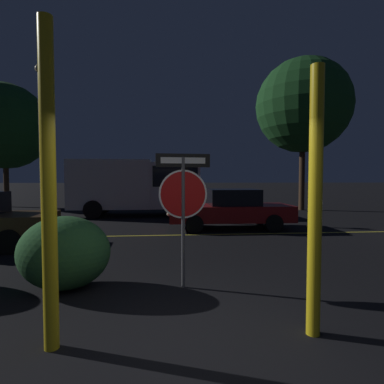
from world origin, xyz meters
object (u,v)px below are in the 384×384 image
at_px(yellow_pole_left, 49,186).
at_px(tree_1, 303,106).
at_px(stop_sign, 183,194).
at_px(street_lamp, 40,127).
at_px(passing_car_2, 231,209).
at_px(delivery_truck, 140,184).
at_px(yellow_pole_right, 315,202).
at_px(hedge_bush_1, 65,253).
at_px(tree_0, 5,126).

bearing_deg(yellow_pole_left, tree_1, 55.98).
relative_size(stop_sign, street_lamp, 0.31).
bearing_deg(tree_1, passing_car_2, -132.43).
bearing_deg(delivery_truck, yellow_pole_left, 0.29).
height_order(yellow_pole_right, passing_car_2, yellow_pole_right).
bearing_deg(delivery_truck, passing_car_2, 40.99).
bearing_deg(street_lamp, tree_1, 7.47).
xyz_separation_m(street_lamp, tree_1, (13.76, 1.80, 1.69)).
height_order(hedge_bush_1, delivery_truck, delivery_truck).
relative_size(hedge_bush_1, street_lamp, 0.20).
relative_size(yellow_pole_right, tree_0, 0.39).
xyz_separation_m(yellow_pole_right, hedge_bush_1, (-3.36, 1.74, -0.94)).
height_order(yellow_pole_left, yellow_pole_right, yellow_pole_left).
distance_m(hedge_bush_1, street_lamp, 11.35).
bearing_deg(tree_1, yellow_pole_left, -124.02).
relative_size(hedge_bush_1, tree_0, 0.19).
xyz_separation_m(delivery_truck, street_lamp, (-4.63, 0.04, 2.73)).
xyz_separation_m(hedge_bush_1, tree_1, (9.51, 11.66, 5.37)).
distance_m(passing_car_2, tree_1, 9.71).
bearing_deg(passing_car_2, yellow_pole_right, 175.99).
xyz_separation_m(yellow_pole_left, yellow_pole_right, (2.92, 0.03, -0.19)).
bearing_deg(stop_sign, hedge_bush_1, 172.04).
height_order(stop_sign, passing_car_2, stop_sign).
bearing_deg(yellow_pole_left, hedge_bush_1, 103.86).
distance_m(hedge_bush_1, tree_0, 18.03).
distance_m(stop_sign, delivery_truck, 10.04).
xyz_separation_m(stop_sign, delivery_truck, (-1.56, 9.92, -0.02)).
relative_size(yellow_pole_right, street_lamp, 0.43).
distance_m(hedge_bush_1, passing_car_2, 6.92).
relative_size(yellow_pole_right, tree_1, 0.36).
bearing_deg(tree_0, yellow_pole_right, -54.86).
distance_m(yellow_pole_left, street_lamp, 12.80).
distance_m(delivery_truck, street_lamp, 5.38).
distance_m(stop_sign, tree_1, 14.67).
relative_size(tree_0, tree_1, 0.91).
distance_m(yellow_pole_right, delivery_truck, 11.93).
bearing_deg(tree_1, street_lamp, -172.53).
relative_size(yellow_pole_right, hedge_bush_1, 2.11).
height_order(yellow_pole_right, hedge_bush_1, yellow_pole_right).
relative_size(delivery_truck, tree_0, 0.77).
xyz_separation_m(yellow_pole_left, passing_car_2, (3.57, 7.42, -1.03)).
relative_size(hedge_bush_1, tree_1, 0.17).
bearing_deg(stop_sign, delivery_truck, 94.09).
distance_m(stop_sign, yellow_pole_right, 2.16).
relative_size(passing_car_2, tree_0, 0.57).
bearing_deg(tree_1, stop_sign, -122.73).
bearing_deg(street_lamp, delivery_truck, -0.53).
bearing_deg(tree_0, hedge_bush_1, -60.60).
distance_m(hedge_bush_1, delivery_truck, 9.87).
bearing_deg(hedge_bush_1, delivery_truck, 87.78).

